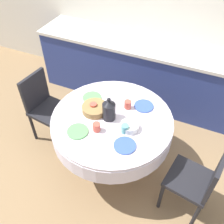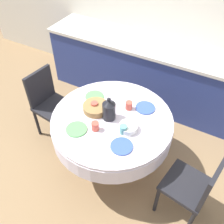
% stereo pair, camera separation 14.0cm
% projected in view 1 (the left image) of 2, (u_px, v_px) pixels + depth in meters
% --- Properties ---
extents(ground_plane, '(12.00, 12.00, 0.00)m').
position_uv_depth(ground_plane, '(112.00, 163.00, 2.98)').
color(ground_plane, '#8E704C').
extents(wall_back, '(7.00, 0.05, 2.60)m').
position_uv_depth(wall_back, '(165.00, 4.00, 3.17)').
color(wall_back, silver).
rests_on(wall_back, ground_plane).
extents(kitchen_counter, '(3.24, 0.64, 0.90)m').
position_uv_depth(kitchen_counter, '(150.00, 73.00, 3.54)').
color(kitchen_counter, navy).
rests_on(kitchen_counter, ground_plane).
extents(dining_table, '(1.21, 1.21, 0.77)m').
position_uv_depth(dining_table, '(112.00, 127.00, 2.54)').
color(dining_table, tan).
rests_on(dining_table, ground_plane).
extents(chair_left, '(0.46, 0.46, 0.89)m').
position_uv_depth(chair_left, '(199.00, 180.00, 2.26)').
color(chair_left, black).
rests_on(chair_left, ground_plane).
extents(chair_right, '(0.44, 0.44, 0.89)m').
position_uv_depth(chair_right, '(44.00, 105.00, 2.98)').
color(chair_right, black).
rests_on(chair_right, ground_plane).
extents(plate_near_left, '(0.20, 0.20, 0.01)m').
position_uv_depth(plate_near_left, '(78.00, 131.00, 2.31)').
color(plate_near_left, '#5BA85B').
rests_on(plate_near_left, dining_table).
extents(cup_near_left, '(0.07, 0.07, 0.09)m').
position_uv_depth(cup_near_left, '(97.00, 127.00, 2.30)').
color(cup_near_left, '#CC4C3D').
rests_on(cup_near_left, dining_table).
extents(plate_near_right, '(0.20, 0.20, 0.01)m').
position_uv_depth(plate_near_right, '(125.00, 146.00, 2.19)').
color(plate_near_right, '#3856AD').
rests_on(plate_near_right, dining_table).
extents(cup_near_right, '(0.07, 0.07, 0.09)m').
position_uv_depth(cup_near_right, '(125.00, 129.00, 2.29)').
color(cup_near_right, '#5BA39E').
rests_on(cup_near_right, dining_table).
extents(plate_far_left, '(0.20, 0.20, 0.01)m').
position_uv_depth(plate_far_left, '(92.00, 97.00, 2.66)').
color(plate_far_left, '#5BA85B').
rests_on(plate_far_left, dining_table).
extents(cup_far_left, '(0.07, 0.07, 0.09)m').
position_uv_depth(cup_far_left, '(93.00, 107.00, 2.50)').
color(cup_far_left, '#CC4C3D').
rests_on(cup_far_left, dining_table).
extents(plate_far_right, '(0.20, 0.20, 0.01)m').
position_uv_depth(plate_far_right, '(144.00, 106.00, 2.56)').
color(plate_far_right, '#3856AD').
rests_on(plate_far_right, dining_table).
extents(cup_far_right, '(0.07, 0.07, 0.09)m').
position_uv_depth(cup_far_right, '(128.00, 105.00, 2.52)').
color(cup_far_right, '#CC4C3D').
rests_on(cup_far_right, dining_table).
extents(coffee_carafe, '(0.13, 0.13, 0.26)m').
position_uv_depth(coffee_carafe, '(109.00, 110.00, 2.37)').
color(coffee_carafe, black).
rests_on(coffee_carafe, dining_table).
extents(bread_basket, '(0.26, 0.26, 0.07)m').
position_uv_depth(bread_basket, '(95.00, 109.00, 2.50)').
color(bread_basket, olive).
rests_on(bread_basket, dining_table).
extents(fruit_bowl, '(0.17, 0.17, 0.06)m').
position_uv_depth(fruit_bowl, '(129.00, 126.00, 2.33)').
color(fruit_bowl, silver).
rests_on(fruit_bowl, dining_table).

